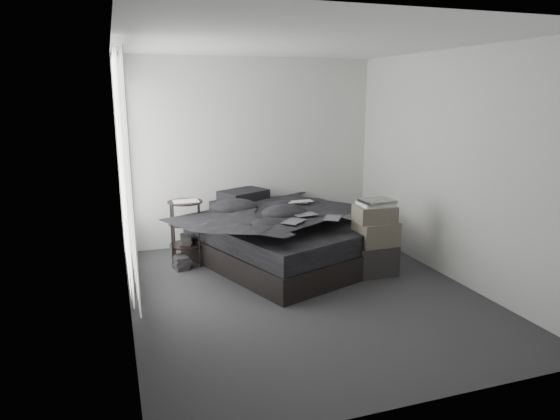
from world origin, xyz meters
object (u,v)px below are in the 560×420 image
object	(u,v)px
bed	(280,252)
side_stand	(186,233)
laptop	(301,197)
box_lower	(373,259)

from	to	relation	value
bed	side_stand	world-z (taller)	side_stand
bed	side_stand	bearing A→B (deg)	142.03
laptop	box_lower	world-z (taller)	laptop
laptop	side_stand	xyz separation A→B (m)	(-1.48, 0.18, -0.40)
laptop	side_stand	distance (m)	1.54
laptop	box_lower	distance (m)	1.24
laptop	box_lower	xyz separation A→B (m)	(0.58, -0.91, -0.62)
side_stand	box_lower	xyz separation A→B (m)	(2.06, -1.09, -0.22)
bed	box_lower	world-z (taller)	box_lower
bed	box_lower	distance (m)	1.19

